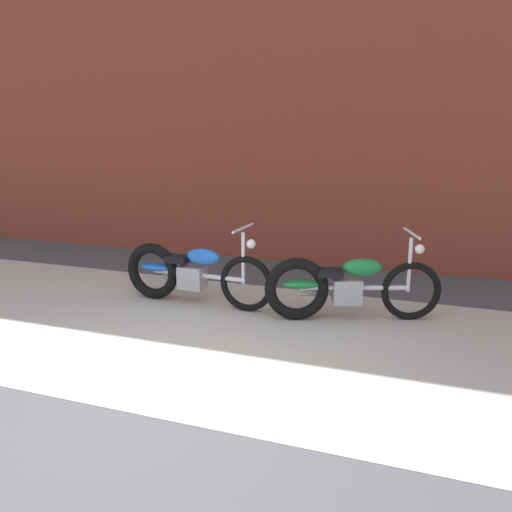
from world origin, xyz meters
name	(u,v)px	position (x,y,z in m)	size (l,w,h in m)	color
ground_plane	(136,414)	(0.00, 0.00, 0.00)	(80.00, 80.00, 0.00)	#47474C
sidewalk_slab	(225,332)	(0.00, 1.75, 0.00)	(36.00, 3.50, 0.01)	#B2ADA3
brick_building_wall	(309,89)	(0.00, 5.20, 2.75)	(36.00, 0.50, 5.50)	brown
motorcycle_blue	(187,272)	(-0.83, 2.51, 0.40)	(2.01, 0.58, 1.03)	black
motorcycle_green	(340,286)	(1.08, 2.56, 0.40)	(1.93, 0.88, 1.03)	black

